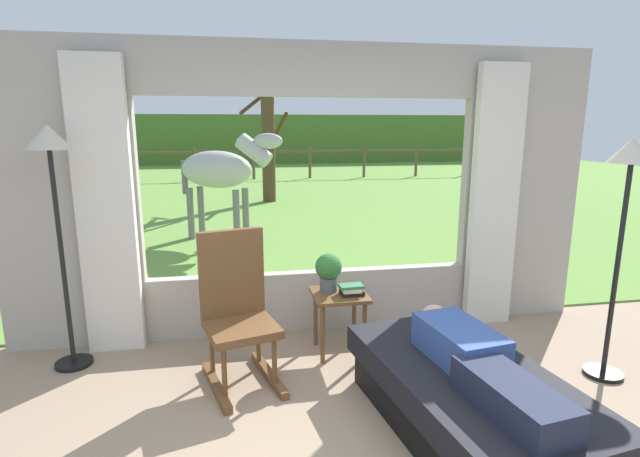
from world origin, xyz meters
name	(u,v)px	position (x,y,z in m)	size (l,w,h in m)	color
back_wall_with_window	(311,196)	(0.00, 2.26, 1.25)	(5.20, 0.12, 2.55)	#ADA599
curtain_panel_left	(106,210)	(-1.69, 2.12, 1.20)	(0.44, 0.10, 2.40)	silver
curtain_panel_right	(494,199)	(1.69, 2.12, 1.20)	(0.44, 0.10, 2.40)	silver
outdoor_pasture_lawn	(257,186)	(0.00, 13.16, 0.01)	(36.00, 21.68, 0.02)	olive
distant_hill_ridge	(247,139)	(0.00, 23.00, 1.20)	(36.00, 2.00, 2.40)	#4B702C
recliner_sofa	(467,401)	(0.69, 0.53, 0.22)	(1.14, 1.81, 0.42)	black
reclining_person	(474,359)	(0.69, 0.48, 0.52)	(0.42, 1.44, 0.22)	#334C8C
rocking_chair	(237,309)	(-0.68, 1.44, 0.55)	(0.62, 0.78, 1.12)	brown
side_table	(339,304)	(0.15, 1.73, 0.43)	(0.44, 0.44, 0.52)	brown
potted_plant	(328,270)	(0.07, 1.79, 0.70)	(0.22, 0.22, 0.32)	#4C5156
book_stack	(351,290)	(0.23, 1.67, 0.56)	(0.20, 0.16, 0.09)	black
floor_lamp_left	(52,174)	(-1.97, 1.88, 1.51)	(0.32, 0.32, 1.87)	black
floor_lamp_right	(628,187)	(2.05, 1.00, 1.44)	(0.32, 0.32, 1.79)	black
horse	(221,170)	(-0.88, 6.00, 1.16)	(1.75, 1.17, 1.73)	#B2B2AD
pasture_tree	(269,136)	(0.18, 9.97, 1.62)	(1.20, 1.15, 3.46)	#4C3823
pasture_fence_line	(253,158)	(0.00, 15.15, 0.74)	(16.10, 0.10, 1.10)	brown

